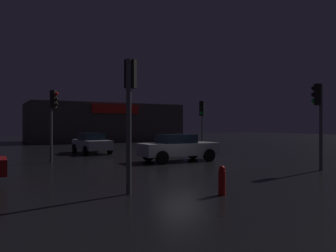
# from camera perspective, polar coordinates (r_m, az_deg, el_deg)

# --- Properties ---
(ground_plane) EXTENTS (120.00, 120.00, 0.00)m
(ground_plane) POSITION_cam_1_polar(r_m,az_deg,el_deg) (17.60, 2.25, -6.66)
(ground_plane) COLOR black
(store_building) EXTENTS (19.03, 9.45, 4.83)m
(store_building) POSITION_cam_1_polar(r_m,az_deg,el_deg) (44.98, -10.93, 0.55)
(store_building) COLOR #4C4742
(store_building) RESTS_ON ground
(traffic_signal_main) EXTENTS (0.42, 0.42, 3.99)m
(traffic_signal_main) POSITION_cam_1_polar(r_m,az_deg,el_deg) (16.89, 24.33, 2.47)
(traffic_signal_main) COLOR #595B60
(traffic_signal_main) RESTS_ON ground
(traffic_signal_opposite) EXTENTS (0.42, 0.42, 3.81)m
(traffic_signal_opposite) POSITION_cam_1_polar(r_m,az_deg,el_deg) (24.01, 5.79, 2.02)
(traffic_signal_opposite) COLOR #595B60
(traffic_signal_opposite) RESTS_ON ground
(traffic_signal_cross_left) EXTENTS (0.43, 0.41, 4.04)m
(traffic_signal_cross_left) POSITION_cam_1_polar(r_m,az_deg,el_deg) (19.81, -19.08, 2.39)
(traffic_signal_cross_left) COLOR #595B60
(traffic_signal_cross_left) RESTS_ON ground
(traffic_signal_cross_right) EXTENTS (0.42, 0.42, 4.08)m
(traffic_signal_cross_right) POSITION_cam_1_polar(r_m,az_deg,el_deg) (10.22, -6.54, 4.44)
(traffic_signal_cross_right) COLOR #595B60
(traffic_signal_cross_right) RESTS_ON ground
(car_near) EXTENTS (4.60, 2.09, 1.56)m
(car_near) POSITION_cam_1_polar(r_m,az_deg,el_deg) (19.28, 1.74, -3.64)
(car_near) COLOR #B7B7BF
(car_near) RESTS_ON ground
(car_far) EXTENTS (2.12, 4.43, 1.51)m
(car_far) POSITION_cam_1_polar(r_m,az_deg,el_deg) (25.45, -12.94, -2.82)
(car_far) COLOR #B7B7BF
(car_far) RESTS_ON ground
(fire_hydrant) EXTENTS (0.22, 0.22, 0.87)m
(fire_hydrant) POSITION_cam_1_polar(r_m,az_deg,el_deg) (10.16, 9.20, -9.18)
(fire_hydrant) COLOR red
(fire_hydrant) RESTS_ON ground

